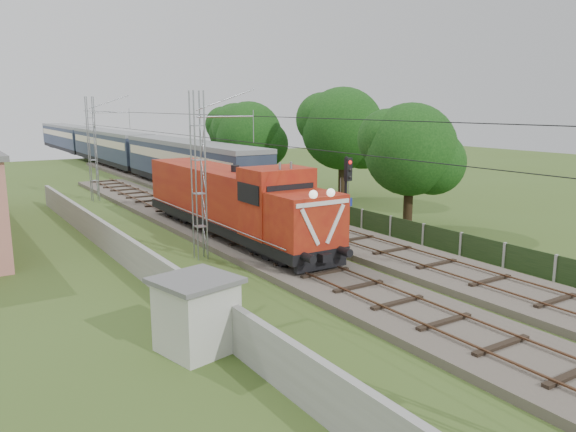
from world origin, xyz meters
TOP-DOWN VIEW (x-y plane):
  - ground at (0.00, 0.00)m, footprint 140.00×140.00m
  - track_main at (0.00, 7.00)m, footprint 4.20×70.00m
  - track_side at (5.00, 20.00)m, footprint 4.20×80.00m
  - catenary at (-2.95, 12.00)m, footprint 3.31×70.00m
  - boundary_wall at (-6.50, 12.00)m, footprint 0.25×40.00m
  - fence at (8.00, 3.00)m, footprint 0.12×32.00m
  - locomotive at (0.00, 14.54)m, footprint 3.01×17.16m
  - coach_rake at (5.00, 56.33)m, footprint 3.21×71.64m
  - signal_post at (2.90, 8.17)m, footprint 0.55×0.43m
  - relay_hut at (-7.40, 2.41)m, footprint 2.66×2.66m
  - tree_a at (10.56, 11.70)m, footprint 5.80×5.52m
  - tree_b at (13.95, 22.52)m, footprint 6.77×6.44m
  - tree_c at (9.67, 30.00)m, footprint 5.94×5.65m
  - tree_d at (13.19, 39.12)m, footprint 5.86×5.58m

SIDE VIEW (x-z plane):
  - ground at x=0.00m, z-range 0.00..0.00m
  - track_main at x=0.00m, z-range -0.04..0.41m
  - track_side at x=5.00m, z-range -0.04..0.41m
  - fence at x=8.00m, z-range 0.00..1.20m
  - boundary_wall at x=-6.50m, z-range 0.00..1.50m
  - relay_hut at x=-7.40m, z-range 0.01..2.30m
  - locomotive at x=0.00m, z-range 0.07..4.42m
  - coach_rake at x=5.00m, z-range 0.78..4.50m
  - signal_post at x=2.90m, z-range 0.93..5.88m
  - catenary at x=-2.95m, z-range 0.05..8.05m
  - tree_a at x=10.56m, z-range 0.93..8.44m
  - tree_d at x=13.19m, z-range 0.94..8.54m
  - tree_c at x=9.67m, z-range 0.95..8.64m
  - tree_b at x=13.95m, z-range 1.09..9.86m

